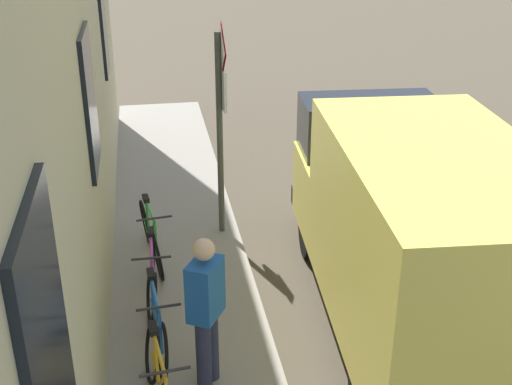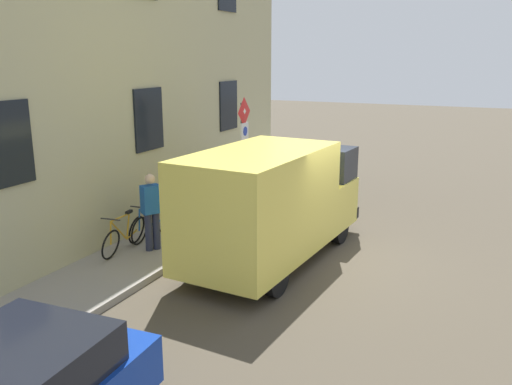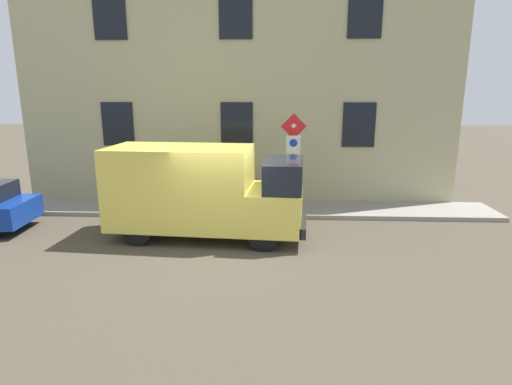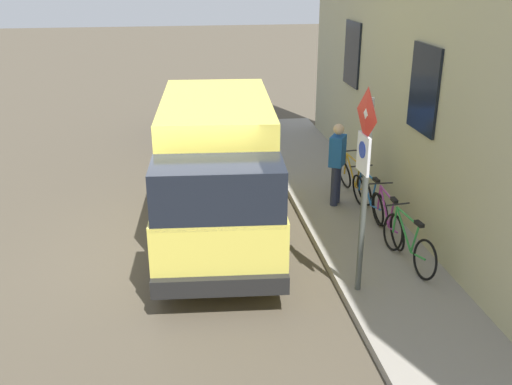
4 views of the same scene
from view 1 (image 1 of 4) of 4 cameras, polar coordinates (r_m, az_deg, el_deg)
The scene contains 9 objects.
ground_plane at distance 9.34m, azimuth 15.05°, elevation -7.96°, with size 80.00×80.00×0.00m, color #4A4234.
sidewalk_slab at distance 8.56m, azimuth -5.93°, elevation -9.86°, with size 1.87×17.17×0.14m, color gray.
sign_post_stacked at distance 9.41m, azimuth -2.96°, elevation 7.85°, with size 0.15×0.56×3.03m.
delivery_van at distance 7.93m, azimuth 13.34°, elevation -2.81°, with size 2.39×5.46×2.50m.
bicycle_green at distance 9.34m, azimuth -8.97°, elevation -3.71°, with size 0.46×1.71×0.89m.
bicycle_purple at distance 8.46m, azimuth -8.78°, elevation -6.92°, with size 0.46×1.71×0.89m.
bicycle_blue at distance 7.62m, azimuth -8.53°, elevation -10.87°, with size 0.46×1.71×0.89m.
bicycle_orange at distance 6.82m, azimuth -8.21°, elevation -15.76°, with size 0.46×1.72×0.89m.
pedestrian at distance 6.77m, azimuth -4.30°, elevation -9.87°, with size 0.43×0.48×1.72m.
Camera 1 is at (3.66, 7.05, 4.91)m, focal length 46.81 mm.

